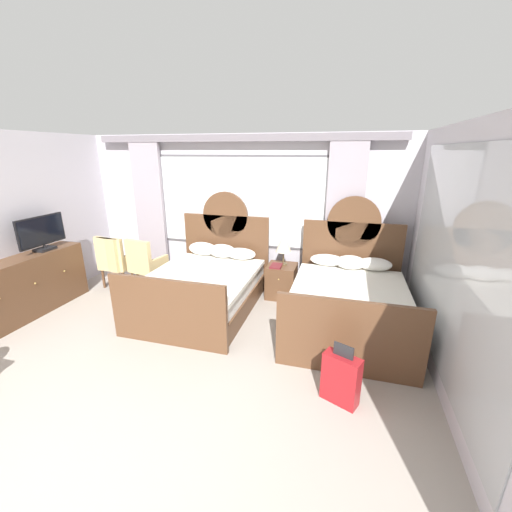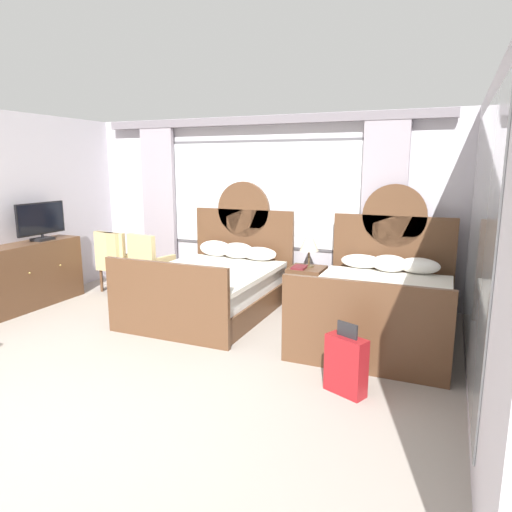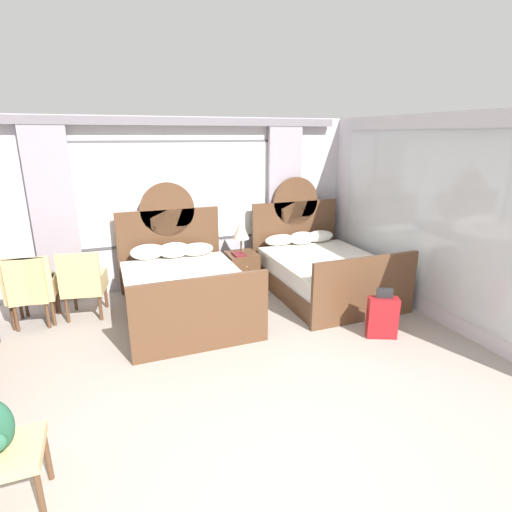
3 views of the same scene
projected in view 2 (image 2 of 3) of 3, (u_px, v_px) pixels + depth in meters
The scene contains 14 objects.
ground_plane at pixel (53, 428), 3.51m from camera, with size 24.00×24.00×0.00m, color #9E9389.
wall_back_window at pixel (262, 202), 7.06m from camera, with size 5.85×0.22×2.70m.
wall_right_mirror at pixel (485, 243), 3.78m from camera, with size 0.08×4.83×2.70m.
bed_near_window at pixel (213, 286), 6.25m from camera, with size 1.61×2.20×1.73m.
bed_near_mirror at pixel (380, 305), 5.40m from camera, with size 1.61×2.20×1.73m.
nightstand_between_beds at pixel (306, 287), 6.47m from camera, with size 0.48×0.51×0.57m.
table_lamp_on_nightstand at pixel (309, 240), 6.38m from camera, with size 0.27×0.27×0.56m.
book_on_nightstand at pixel (299, 267), 6.36m from camera, with size 0.18×0.26×0.03m.
dresser_minibar at pixel (18, 278), 6.28m from camera, with size 0.46×1.94×0.91m.
tv_flatscreen at pixel (41, 221), 6.54m from camera, with size 0.20×0.81×0.54m.
armchair_by_window_left at pixel (149, 262), 7.02m from camera, with size 0.61×0.61×0.96m.
armchair_by_window_centre at pixel (117, 259), 7.25m from camera, with size 0.54×0.54×0.96m.
armchair_by_window_right at pixel (116, 259), 7.26m from camera, with size 0.63×0.63×0.96m.
suitcase_on_floor at pixel (346, 365), 4.01m from camera, with size 0.40×0.29×0.65m.
Camera 2 is at (2.68, -2.33, 1.98)m, focal length 32.23 mm.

